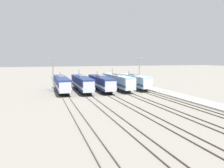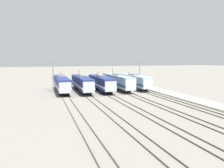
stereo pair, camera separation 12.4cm
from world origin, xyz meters
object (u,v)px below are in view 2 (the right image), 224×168
at_px(locomotive_far_right, 134,81).
at_px(traffic_cone, 164,91).
at_px(locomotive_center_left, 82,83).
at_px(catenary_tower_left, 53,71).
at_px(catenary_tower_right, 139,70).
at_px(locomotive_center, 101,83).
at_px(locomotive_center_right, 118,81).
at_px(locomotive_far_left, 62,84).

bearing_deg(locomotive_far_right, traffic_cone, -71.47).
height_order(locomotive_center_left, catenary_tower_left, catenary_tower_left).
distance_m(locomotive_far_right, catenary_tower_right, 3.86).
bearing_deg(locomotive_center, catenary_tower_right, 11.28).
bearing_deg(locomotive_center_right, locomotive_far_left, -179.33).
relative_size(locomotive_center, catenary_tower_left, 1.78).
relative_size(locomotive_center_left, locomotive_far_right, 1.02).
bearing_deg(catenary_tower_left, locomotive_far_left, -30.32).
xyz_separation_m(locomotive_center_left, catenary_tower_right, (17.13, 2.04, 3.17)).
xyz_separation_m(locomotive_center_left, locomotive_center, (5.06, -0.36, -0.03)).
distance_m(catenary_tower_left, catenary_tower_right, 24.17).
relative_size(locomotive_far_left, catenary_tower_left, 1.87).
bearing_deg(locomotive_far_right, locomotive_center_right, -179.80).
height_order(locomotive_far_left, catenary_tower_left, catenary_tower_left).
bearing_deg(locomotive_far_right, locomotive_center, -171.88).
bearing_deg(locomotive_center, locomotive_center_right, 15.75).
bearing_deg(traffic_cone, locomotive_center_left, 153.76).
bearing_deg(catenary_tower_left, traffic_cone, -23.62).
bearing_deg(locomotive_far_left, locomotive_center_right, 0.67).
distance_m(locomotive_far_left, locomotive_center_left, 5.13).
height_order(locomotive_center, catenary_tower_left, catenary_tower_left).
xyz_separation_m(locomotive_center, catenary_tower_right, (12.08, 2.41, 3.20)).
bearing_deg(locomotive_center_right, traffic_cone, -50.31).
bearing_deg(traffic_cone, locomotive_far_left, 156.98).
bearing_deg(locomotive_center_left, catenary_tower_right, 6.81).
xyz_separation_m(locomotive_center_right, catenary_tower_left, (-17.15, 0.98, 3.10)).
relative_size(locomotive_center_left, locomotive_center, 1.04).
distance_m(locomotive_center_right, catenary_tower_left, 17.46).
distance_m(locomotive_far_left, locomotive_center_right, 15.17).
xyz_separation_m(locomotive_center_right, catenary_tower_right, (7.02, 0.98, 3.10)).
relative_size(locomotive_center, locomotive_center_right, 0.89).
height_order(locomotive_center_left, locomotive_center, locomotive_center_left).
bearing_deg(locomotive_center_right, locomotive_far_right, 0.20).
xyz_separation_m(locomotive_center_right, locomotive_far_right, (5.06, 0.02, -0.08)).
bearing_deg(locomotive_center_right, catenary_tower_left, 176.72).
distance_m(locomotive_far_right, traffic_cone, 10.92).
bearing_deg(locomotive_center_left, locomotive_far_right, 4.07).
xyz_separation_m(locomotive_center_left, traffic_cone, (18.60, -9.17, -1.58)).
xyz_separation_m(locomotive_far_left, catenary_tower_left, (-1.98, 1.16, 3.20)).
xyz_separation_m(locomotive_center_left, locomotive_center_right, (10.11, 1.06, 0.07)).
relative_size(locomotive_center_right, catenary_tower_right, 2.00).
relative_size(locomotive_far_right, catenary_tower_right, 1.80).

